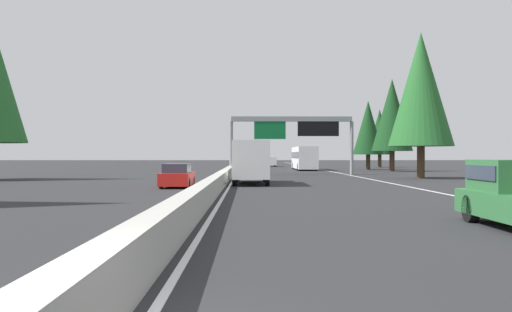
# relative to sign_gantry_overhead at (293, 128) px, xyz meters

# --- Properties ---
(ground_plane) EXTENTS (320.00, 320.00, 0.00)m
(ground_plane) POSITION_rel_sign_gantry_overhead_xyz_m (8.66, 6.04, -4.72)
(ground_plane) COLOR #262628
(median_barrier) EXTENTS (180.00, 0.56, 0.90)m
(median_barrier) POSITION_rel_sign_gantry_overhead_xyz_m (28.66, 6.34, -4.27)
(median_barrier) COLOR #ADAAA3
(median_barrier) RESTS_ON ground
(shoulder_stripe_right) EXTENTS (160.00, 0.16, 0.01)m
(shoulder_stripe_right) POSITION_rel_sign_gantry_overhead_xyz_m (18.66, -5.48, -4.72)
(shoulder_stripe_right) COLOR silver
(shoulder_stripe_right) RESTS_ON ground
(shoulder_stripe_median) EXTENTS (160.00, 0.16, 0.01)m
(shoulder_stripe_median) POSITION_rel_sign_gantry_overhead_xyz_m (18.66, 5.79, -4.72)
(shoulder_stripe_median) COLOR silver
(shoulder_stripe_median) RESTS_ON ground
(sign_gantry_overhead) EXTENTS (0.50, 12.68, 5.93)m
(sign_gantry_overhead) POSITION_rel_sign_gantry_overhead_xyz_m (0.00, 0.00, 0.00)
(sign_gantry_overhead) COLOR gray
(sign_gantry_overhead) RESTS_ON ground
(box_truck_mid_center) EXTENTS (8.50, 2.40, 2.95)m
(box_truck_mid_center) POSITION_rel_sign_gantry_overhead_xyz_m (-18.19, 4.43, -3.11)
(box_truck_mid_center) COLOR white
(box_truck_mid_center) RESTS_ON ground
(bus_near_center) EXTENTS (11.50, 2.55, 3.10)m
(bus_near_center) POSITION_rel_sign_gantry_overhead_xyz_m (18.49, -2.95, -3.01)
(bus_near_center) COLOR white
(bus_near_center) RESTS_ON ground
(minivan_distant_a) EXTENTS (5.00, 1.95, 1.69)m
(minivan_distant_a) POSITION_rel_sign_gantry_overhead_xyz_m (41.29, 0.73, -3.77)
(minivan_distant_a) COLOR white
(minivan_distant_a) RESTS_ON ground
(sedan_near_right) EXTENTS (4.40, 1.80, 1.47)m
(sedan_near_right) POSITION_rel_sign_gantry_overhead_xyz_m (78.24, 0.59, -4.04)
(sedan_near_right) COLOR white
(sedan_near_right) RESTS_ON ground
(oncoming_near) EXTENTS (4.40, 1.80, 1.47)m
(oncoming_near) POSITION_rel_sign_gantry_overhead_xyz_m (-22.29, 9.00, -4.04)
(oncoming_near) COLOR red
(oncoming_near) RESTS_ON ground
(conifer_right_near) EXTENTS (5.54, 5.54, 12.59)m
(conifer_right_near) POSITION_rel_sign_gantry_overhead_xyz_m (-9.09, -10.26, 2.93)
(conifer_right_near) COLOR #4C3823
(conifer_right_near) RESTS_ON ground
(conifer_right_mid) EXTENTS (5.03, 5.03, 11.44)m
(conifer_right_mid) POSITION_rel_sign_gantry_overhead_xyz_m (11.98, -13.19, 2.23)
(conifer_right_mid) COLOR #4C3823
(conifer_right_mid) RESTS_ON ground
(conifer_right_far) EXTENTS (4.18, 4.18, 9.51)m
(conifer_right_far) POSITION_rel_sign_gantry_overhead_xyz_m (19.94, -11.93, 1.05)
(conifer_right_far) COLOR #4C3823
(conifer_right_far) RESTS_ON ground
(conifer_right_distant) EXTENTS (4.20, 4.20, 9.55)m
(conifer_right_distant) POSITION_rel_sign_gantry_overhead_xyz_m (34.98, -17.06, 1.07)
(conifer_right_distant) COLOR #4C3823
(conifer_right_distant) RESTS_ON ground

